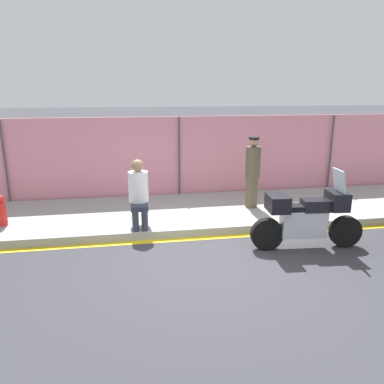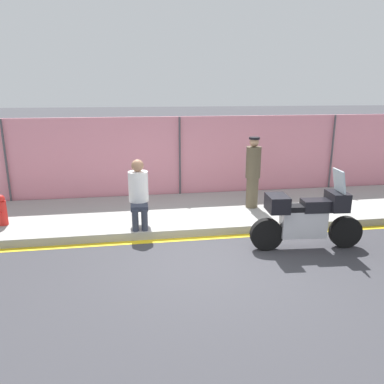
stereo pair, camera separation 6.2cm
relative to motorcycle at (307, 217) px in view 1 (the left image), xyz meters
name	(u,v)px [view 1 (the left image)]	position (x,y,z in m)	size (l,w,h in m)	color
ground_plane	(209,261)	(-1.91, -0.25, -0.62)	(120.00, 120.00, 0.00)	#38383D
sidewalk	(187,212)	(-1.91, 2.25, -0.54)	(32.42, 2.75, 0.17)	#9E9E99
curb_paint_stripe	(198,238)	(-1.91, 0.79, -0.62)	(32.42, 0.18, 0.01)	gold
storefront_fence	(179,159)	(-1.91, 3.72, 0.50)	(30.80, 0.17, 2.24)	pink
motorcycle	(307,217)	(0.00, 0.00, 0.00)	(2.15, 0.60, 1.52)	black
officer_standing	(253,172)	(-0.35, 2.16, 0.42)	(0.35, 0.35, 1.69)	brown
person_seated_on_curb	(139,190)	(-3.06, 1.37, 0.31)	(0.41, 0.72, 1.38)	#2D3342
fire_hydrant	(1,211)	(-5.90, 1.79, -0.13)	(0.19, 0.24, 0.65)	red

